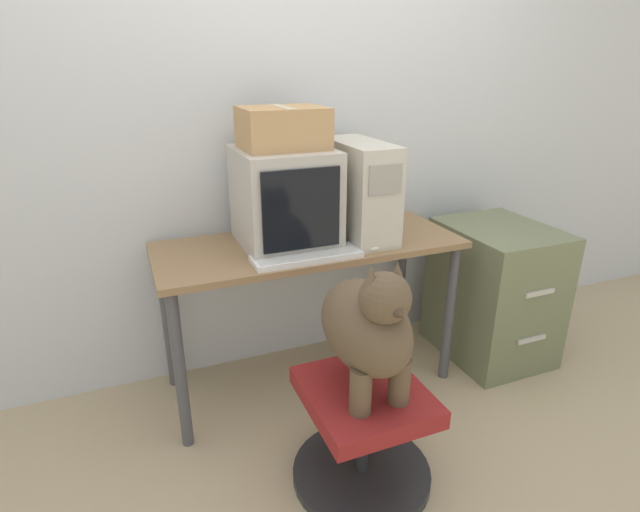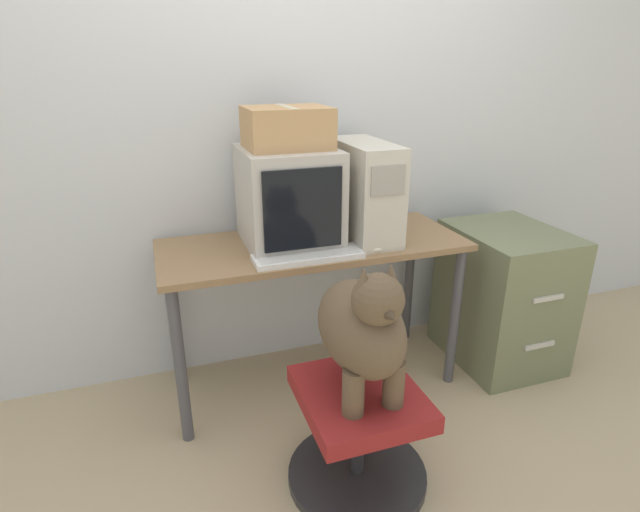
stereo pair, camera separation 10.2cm
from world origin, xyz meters
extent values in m
plane|color=tan|center=(0.00, 0.00, 0.00)|extent=(12.00, 12.00, 0.00)
cube|color=silver|center=(0.00, 0.64, 1.30)|extent=(8.00, 0.05, 2.60)
cube|color=olive|center=(0.00, 0.29, 0.75)|extent=(1.43, 0.57, 0.03)
cylinder|color=#4C4C51|center=(-0.66, 0.05, 0.37)|extent=(0.05, 0.05, 0.74)
cylinder|color=#4C4C51|center=(0.66, 0.05, 0.37)|extent=(0.05, 0.05, 0.74)
cylinder|color=#4C4C51|center=(-0.66, 0.52, 0.37)|extent=(0.05, 0.05, 0.74)
cylinder|color=#4C4C51|center=(0.66, 0.52, 0.37)|extent=(0.05, 0.05, 0.74)
cube|color=#B7B2A8|center=(-0.10, 0.32, 0.99)|extent=(0.41, 0.44, 0.44)
cube|color=black|center=(-0.10, 0.09, 0.99)|extent=(0.34, 0.01, 0.34)
cube|color=beige|center=(0.26, 0.29, 0.99)|extent=(0.21, 0.48, 0.45)
cube|color=#9E998E|center=(0.26, 0.04, 1.09)|extent=(0.16, 0.01, 0.13)
cube|color=silver|center=(-0.09, 0.09, 0.78)|extent=(0.47, 0.15, 0.02)
cube|color=silver|center=(-0.09, 0.09, 0.79)|extent=(0.44, 0.12, 0.00)
ellipsoid|color=beige|center=(0.22, 0.07, 0.78)|extent=(0.07, 0.04, 0.03)
cylinder|color=#262628|center=(-0.05, -0.40, 0.02)|extent=(0.55, 0.55, 0.04)
cylinder|color=#262628|center=(-0.05, -0.40, 0.20)|extent=(0.05, 0.05, 0.32)
cube|color=maroon|center=(-0.05, -0.40, 0.39)|extent=(0.43, 0.48, 0.07)
ellipsoid|color=brown|center=(-0.05, -0.39, 0.68)|extent=(0.28, 0.47, 0.32)
cylinder|color=brown|center=(-0.12, -0.52, 0.51)|extent=(0.08, 0.08, 0.17)
cylinder|color=brown|center=(0.03, -0.52, 0.51)|extent=(0.08, 0.08, 0.17)
sphere|color=brown|center=(-0.05, -0.52, 0.85)|extent=(0.17, 0.17, 0.17)
cone|color=#3E3123|center=(-0.05, -0.59, 0.84)|extent=(0.08, 0.09, 0.08)
cone|color=brown|center=(-0.09, -0.51, 0.93)|extent=(0.06, 0.06, 0.08)
cone|color=brown|center=(0.00, -0.51, 0.93)|extent=(0.06, 0.06, 0.08)
torus|color=blue|center=(-0.05, -0.49, 0.79)|extent=(0.13, 0.13, 0.02)
cube|color=#6B7251|center=(1.04, 0.17, 0.37)|extent=(0.50, 0.61, 0.75)
cube|color=beige|center=(1.04, -0.14, 0.50)|extent=(0.18, 0.01, 0.02)
cube|color=beige|center=(1.04, -0.14, 0.24)|extent=(0.18, 0.01, 0.02)
cube|color=tan|center=(-0.10, 0.32, 1.29)|extent=(0.36, 0.29, 0.17)
cube|color=beige|center=(-0.10, 0.32, 1.38)|extent=(0.04, 0.29, 0.00)
camera|label=1|loc=(-0.78, -1.77, 1.56)|focal=28.00mm
camera|label=2|loc=(-0.68, -1.81, 1.56)|focal=28.00mm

